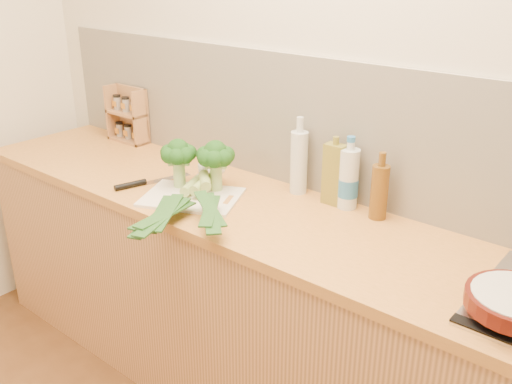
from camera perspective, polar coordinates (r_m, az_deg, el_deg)
room_shell at (r=2.23m, az=7.42°, el=6.22°), size 3.50×3.50×3.50m
counter at (r=2.33m, az=2.57°, el=-12.59°), size 3.20×0.62×0.90m
chopping_board at (r=2.27m, az=-6.45°, el=-0.52°), size 0.45×0.40×0.01m
broccoli_left at (r=2.32m, az=-7.78°, el=3.77°), size 0.15×0.15×0.20m
broccoli_right at (r=2.27m, az=-4.08°, el=3.57°), size 0.15×0.16×0.21m
leek_front at (r=2.25m, az=-7.20°, el=-0.05°), size 0.30×0.64×0.04m
leek_mid at (r=2.21m, az=-6.25°, el=0.07°), size 0.27×0.65×0.04m
leek_back at (r=2.19m, az=-5.00°, el=0.41°), size 0.52×0.47×0.04m
chefs_knife at (r=2.43m, az=-11.54°, el=0.86°), size 0.12×0.34×0.03m
spice_rack at (r=3.01m, az=-12.58°, el=7.26°), size 0.23×0.09×0.28m
oil_tin at (r=2.19m, az=7.81°, el=1.81°), size 0.08×0.05×0.27m
glass_bottle at (r=2.28m, az=4.31°, el=3.08°), size 0.07×0.07×0.31m
amber_bottle at (r=2.10m, az=12.24°, el=0.10°), size 0.06×0.06×0.25m
water_bottle at (r=2.17m, az=9.22°, el=1.15°), size 0.08×0.08×0.26m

